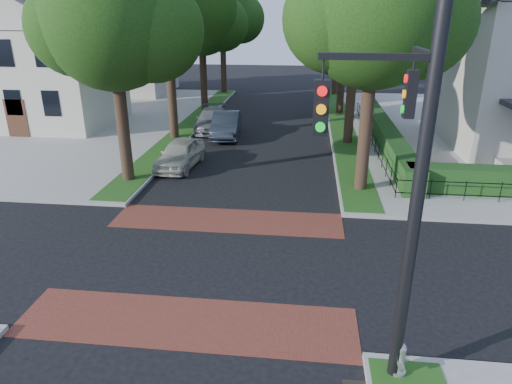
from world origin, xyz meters
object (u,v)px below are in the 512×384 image
Objects in this scene: parked_car_front at (180,154)px; fire_hydrant at (400,359)px; parked_car_rear at (212,120)px; parked_car_middle at (226,125)px; traffic_signal at (406,178)px.

parked_car_front is 5.06× the size of fire_hydrant.
parked_car_front is 8.24m from parked_car_rear.
parked_car_front reaches higher than fire_hydrant.
parked_car_front is 0.86× the size of parked_car_rear.
parked_car_front is 0.89× the size of parked_car_middle.
fire_hydrant is at bearing -31.66° from traffic_signal.
traffic_signal reaches higher than fire_hydrant.
parked_car_middle is at bearing 113.57° from fire_hydrant.
traffic_signal is 24.06m from parked_car_rear.
traffic_signal is 4.17m from fire_hydrant.
traffic_signal is 1.59× the size of parked_car_rear.
parked_car_rear reaches higher than fire_hydrant.
parked_car_rear is at bearing 115.09° from fire_hydrant.
traffic_signal is 1.65× the size of parked_car_middle.
parked_car_front reaches higher than parked_car_rear.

